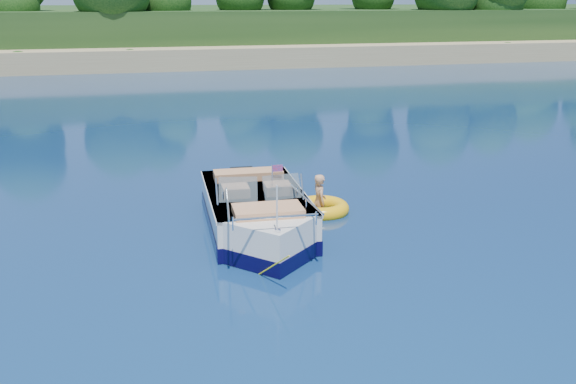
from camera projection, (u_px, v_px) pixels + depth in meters
name	position (u px, v px, depth m)	size (l,w,h in m)	color
ground	(194.00, 258.00, 12.60)	(160.00, 160.00, 0.00)	#091641
shoreline	(128.00, 36.00, 71.42)	(170.00, 59.00, 6.00)	#978357
motorboat	(258.00, 217.00, 13.81)	(2.28, 5.84, 1.94)	silver
tow_tube	(321.00, 208.00, 15.28)	(1.39, 1.39, 0.35)	#FFB50D
boy	(319.00, 213.00, 15.26)	(0.51, 0.33, 1.39)	tan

